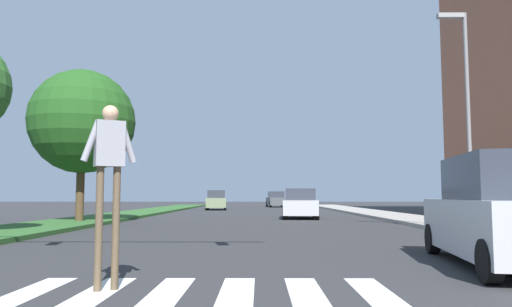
{
  "coord_description": "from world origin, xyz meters",
  "views": [
    {
      "loc": [
        0.75,
        0.44,
        1.26
      ],
      "look_at": [
        0.62,
        18.08,
        2.8
      ],
      "focal_mm": 33.8,
      "sensor_mm": 36.0,
      "label": 1
    }
  ],
  "objects_px": {
    "sedan_distant": "(216,201)",
    "suv_crossing": "(506,214)",
    "sedan_midblock": "(300,204)",
    "sedan_far_horizon": "(276,200)",
    "tree_far": "(82,122)",
    "pedestrian_performer": "(109,166)",
    "street_lamp_right": "(465,99)"
  },
  "relations": [
    {
      "from": "pedestrian_performer",
      "to": "sedan_distant",
      "type": "height_order",
      "value": "pedestrian_performer"
    },
    {
      "from": "tree_far",
      "to": "sedan_midblock",
      "type": "relative_size",
      "value": 1.6
    },
    {
      "from": "street_lamp_right",
      "to": "sedan_midblock",
      "type": "xyz_separation_m",
      "value": [
        -4.84,
        10.38,
        -3.83
      ]
    },
    {
      "from": "suv_crossing",
      "to": "sedan_far_horizon",
      "type": "distance_m",
      "value": 44.63
    },
    {
      "from": "tree_far",
      "to": "sedan_distant",
      "type": "xyz_separation_m",
      "value": [
        4.18,
        21.24,
        -3.79
      ]
    },
    {
      "from": "sedan_far_horizon",
      "to": "street_lamp_right",
      "type": "bearing_deg",
      "value": -81.81
    },
    {
      "from": "pedestrian_performer",
      "to": "suv_crossing",
      "type": "height_order",
      "value": "pedestrian_performer"
    },
    {
      "from": "pedestrian_performer",
      "to": "sedan_far_horizon",
      "type": "xyz_separation_m",
      "value": [
        3.87,
        46.69,
        -0.87
      ]
    },
    {
      "from": "street_lamp_right",
      "to": "sedan_midblock",
      "type": "bearing_deg",
      "value": 115.01
    },
    {
      "from": "suv_crossing",
      "to": "pedestrian_performer",
      "type": "bearing_deg",
      "value": -161.59
    },
    {
      "from": "sedan_midblock",
      "to": "sedan_far_horizon",
      "type": "height_order",
      "value": "sedan_far_horizon"
    },
    {
      "from": "tree_far",
      "to": "sedan_midblock",
      "type": "distance_m",
      "value": 12.22
    },
    {
      "from": "street_lamp_right",
      "to": "pedestrian_performer",
      "type": "xyz_separation_m",
      "value": [
        -9.15,
        -9.97,
        -2.93
      ]
    },
    {
      "from": "suv_crossing",
      "to": "sedan_midblock",
      "type": "bearing_deg",
      "value": 96.61
    },
    {
      "from": "tree_far",
      "to": "sedan_distant",
      "type": "bearing_deg",
      "value": 78.86
    },
    {
      "from": "street_lamp_right",
      "to": "suv_crossing",
      "type": "relative_size",
      "value": 1.56
    },
    {
      "from": "suv_crossing",
      "to": "sedan_midblock",
      "type": "relative_size",
      "value": 1.14
    },
    {
      "from": "pedestrian_performer",
      "to": "sedan_midblock",
      "type": "relative_size",
      "value": 0.59
    },
    {
      "from": "tree_far",
      "to": "street_lamp_right",
      "type": "bearing_deg",
      "value": -18.25
    },
    {
      "from": "street_lamp_right",
      "to": "suv_crossing",
      "type": "distance_m",
      "value": 9.07
    },
    {
      "from": "street_lamp_right",
      "to": "sedan_far_horizon",
      "type": "relative_size",
      "value": 1.75
    },
    {
      "from": "pedestrian_performer",
      "to": "suv_crossing",
      "type": "distance_m",
      "value": 6.81
    },
    {
      "from": "tree_far",
      "to": "sedan_midblock",
      "type": "height_order",
      "value": "tree_far"
    },
    {
      "from": "tree_far",
      "to": "pedestrian_performer",
      "type": "relative_size",
      "value": 2.72
    },
    {
      "from": "sedan_midblock",
      "to": "street_lamp_right",
      "type": "bearing_deg",
      "value": -64.99
    },
    {
      "from": "tree_far",
      "to": "sedan_far_horizon",
      "type": "relative_size",
      "value": 1.58
    },
    {
      "from": "street_lamp_right",
      "to": "sedan_midblock",
      "type": "height_order",
      "value": "street_lamp_right"
    },
    {
      "from": "sedan_distant",
      "to": "sedan_far_horizon",
      "type": "distance_m",
      "value": 11.92
    },
    {
      "from": "street_lamp_right",
      "to": "sedan_distant",
      "type": "xyz_separation_m",
      "value": [
        -10.94,
        26.23,
        -3.8
      ]
    },
    {
      "from": "sedan_far_horizon",
      "to": "suv_crossing",
      "type": "bearing_deg",
      "value": -86.72
    },
    {
      "from": "pedestrian_performer",
      "to": "tree_far",
      "type": "bearing_deg",
      "value": 111.74
    },
    {
      "from": "sedan_distant",
      "to": "suv_crossing",
      "type": "bearing_deg",
      "value": -76.46
    }
  ]
}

